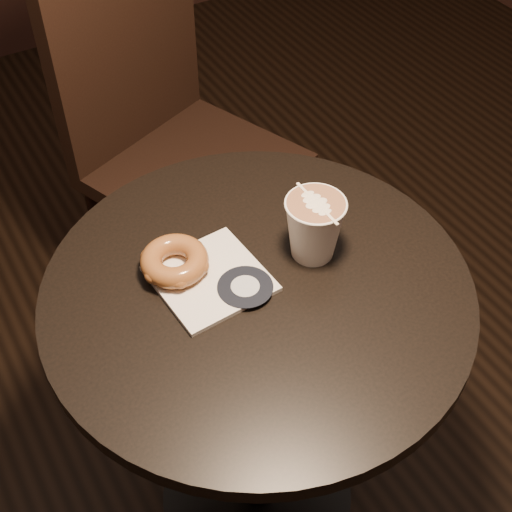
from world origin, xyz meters
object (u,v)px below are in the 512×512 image
object	(u,v)px
cafe_table	(257,359)
chair	(162,115)
pastry_bag	(210,279)
latte_cup	(314,228)
doughnut	(175,261)

from	to	relation	value
cafe_table	chair	size ratio (longest dim) A/B	0.69
pastry_bag	latte_cup	xyz separation A→B (m)	(0.18, -0.03, 0.05)
cafe_table	chair	distance (m)	0.71
cafe_table	latte_cup	bearing A→B (deg)	8.94
chair	latte_cup	size ratio (longest dim) A/B	9.82
cafe_table	latte_cup	world-z (taller)	latte_cup
chair	doughnut	bearing A→B (deg)	-133.53
pastry_bag	latte_cup	bearing A→B (deg)	-13.52
pastry_bag	latte_cup	size ratio (longest dim) A/B	1.50
pastry_bag	doughnut	distance (m)	0.06
cafe_table	pastry_bag	size ratio (longest dim) A/B	4.48
cafe_table	pastry_bag	bearing A→B (deg)	140.17
pastry_bag	doughnut	xyz separation A→B (m)	(-0.04, 0.05, 0.02)
cafe_table	latte_cup	distance (m)	0.28
chair	latte_cup	world-z (taller)	chair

